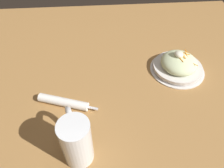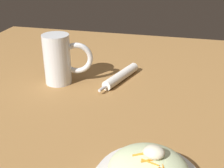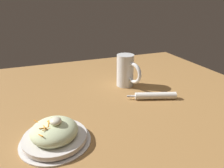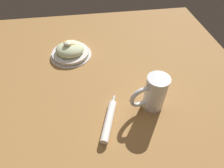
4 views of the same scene
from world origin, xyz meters
name	(u,v)px [view 1 (image 1 of 4)]	position (x,y,z in m)	size (l,w,h in m)	color
ground_plane	(116,98)	(0.00, 0.00, 0.00)	(1.43, 1.43, 0.00)	#9E703D
salad_plate	(178,65)	(-0.13, 0.26, 0.03)	(0.22, 0.22, 0.09)	silver
beer_mug	(76,142)	(0.20, -0.13, 0.07)	(0.15, 0.08, 0.16)	white
napkin_roll	(64,102)	(0.01, -0.18, 0.02)	(0.09, 0.21, 0.03)	white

